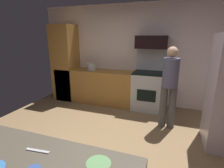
{
  "coord_description": "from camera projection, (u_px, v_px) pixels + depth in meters",
  "views": [
    {
      "loc": [
        1.0,
        -2.25,
        1.8
      ],
      "look_at": [
        0.1,
        0.3,
        1.05
      ],
      "focal_mm": 27.81,
      "sensor_mm": 36.0,
      "label": 1
    }
  ],
  "objects": [
    {
      "name": "ground_plane",
      "position": [
        100.0,
        150.0,
        2.85
      ],
      "size": [
        5.2,
        4.8,
        0.02
      ],
      "primitive_type": "cube",
      "color": "olive"
    },
    {
      "name": "wall_back",
      "position": [
        134.0,
        55.0,
        4.63
      ],
      "size": [
        5.2,
        0.12,
        2.6
      ],
      "primitive_type": "cube",
      "color": "silver",
      "rests_on": "ground"
    },
    {
      "name": "lower_cabinet_run",
      "position": [
        98.0,
        86.0,
        4.81
      ],
      "size": [
        2.4,
        0.6,
        0.9
      ],
      "primitive_type": "cube",
      "color": "#AA7534",
      "rests_on": "ground"
    },
    {
      "name": "cabinet_column",
      "position": [
        66.0,
        63.0,
        4.97
      ],
      "size": [
        0.6,
        0.6,
        2.1
      ],
      "primitive_type": "cube",
      "color": "#AA7534",
      "rests_on": "ground"
    },
    {
      "name": "oven_range",
      "position": [
        148.0,
        89.0,
        4.35
      ],
      "size": [
        0.76,
        0.65,
        1.51
      ],
      "color": "silver",
      "rests_on": "ground"
    },
    {
      "name": "microwave",
      "position": [
        152.0,
        42.0,
        4.12
      ],
      "size": [
        0.74,
        0.38,
        0.3
      ],
      "primitive_type": "cube",
      "color": "black",
      "rests_on": "oven_range"
    },
    {
      "name": "person_cook",
      "position": [
        170.0,
        84.0,
        3.33
      ],
      "size": [
        0.31,
        0.3,
        1.62
      ],
      "color": "#4E4E4E",
      "rests_on": "ground"
    },
    {
      "name": "mixing_bowl_large",
      "position": [
        99.0,
        166.0,
        1.2
      ],
      "size": [
        0.17,
        0.17,
        0.06
      ],
      "primitive_type": "cone",
      "rotation": [
        3.14,
        0.0,
        0.0
      ],
      "color": "#5E9358",
      "rests_on": "counter_island"
    },
    {
      "name": "knife_paring",
      "position": [
        38.0,
        151.0,
        1.4
      ],
      "size": [
        0.21,
        0.04,
        0.01
      ],
      "primitive_type": "cube",
      "rotation": [
        0.0,
        0.0,
        0.1
      ],
      "color": "#B7BABF",
      "rests_on": "counter_island"
    },
    {
      "name": "stock_pot",
      "position": [
        92.0,
        67.0,
        4.73
      ],
      "size": [
        0.26,
        0.26,
        0.19
      ],
      "primitive_type": "cylinder",
      "color": "#B7BBB6",
      "rests_on": "lower_cabinet_run"
    }
  ]
}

